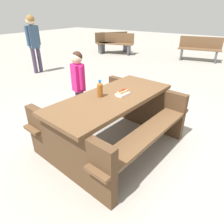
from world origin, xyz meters
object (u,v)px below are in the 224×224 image
object	(u,v)px
park_bench_far	(116,43)
picnic_table	(112,117)
park_bench_near	(200,48)
park_bench_mid	(112,42)
hotdog_tray	(123,93)
soda_bottle	(100,89)
child_in_coat	(78,78)
bystander_adult	(33,37)

from	to	relation	value
park_bench_far	picnic_table	bearing A→B (deg)	-146.80
park_bench_near	park_bench_mid	size ratio (longest dim) A/B	1.07
hotdog_tray	park_bench_near	xyz separation A→B (m)	(6.08, 0.43, -0.33)
soda_bottle	child_in_coat	world-z (taller)	child_in_coat
hotdog_tray	park_bench_mid	xyz separation A→B (m)	(5.57, 4.02, -0.33)
hotdog_tray	park_bench_mid	bearing A→B (deg)	35.80
park_bench_far	bystander_adult	bearing A→B (deg)	174.81
picnic_table	bystander_adult	world-z (taller)	bystander_adult
park_bench_near	hotdog_tray	bearing A→B (deg)	-175.95
park_bench_mid	picnic_table	bearing A→B (deg)	-145.36
picnic_table	hotdog_tray	size ratio (longest dim) A/B	9.95
park_bench_near	park_bench_mid	bearing A→B (deg)	98.18
hotdog_tray	child_in_coat	distance (m)	1.01
picnic_table	child_in_coat	world-z (taller)	child_in_coat
park_bench_near	soda_bottle	bearing A→B (deg)	-178.01
hotdog_tray	park_bench_far	world-z (taller)	park_bench_far
soda_bottle	child_in_coat	distance (m)	0.89
picnic_table	park_bench_mid	size ratio (longest dim) A/B	1.33
soda_bottle	picnic_table	bearing A→B (deg)	-53.96
hotdog_tray	park_bench_far	xyz separation A→B (m)	(5.42, 3.71, -0.33)
picnic_table	park_bench_mid	world-z (taller)	park_bench_mid
soda_bottle	park_bench_far	bearing A→B (deg)	31.89
hotdog_tray	child_in_coat	xyz separation A→B (m)	(0.21, 0.99, -0.03)
soda_bottle	child_in_coat	bearing A→B (deg)	61.94
park_bench_mid	park_bench_far	distance (m)	0.34
soda_bottle	park_bench_mid	bearing A→B (deg)	33.38
picnic_table	park_bench_near	world-z (taller)	park_bench_near
soda_bottle	park_bench_near	bearing A→B (deg)	1.99
picnic_table	park_bench_near	size ratio (longest dim) A/B	1.25
park_bench_near	park_bench_far	bearing A→B (deg)	101.45
park_bench_mid	bystander_adult	world-z (taller)	bystander_adult
picnic_table	hotdog_tray	world-z (taller)	hotdog_tray
picnic_table	bystander_adult	distance (m)	4.37
soda_bottle	hotdog_tray	world-z (taller)	soda_bottle
picnic_table	child_in_coat	distance (m)	1.01
child_in_coat	park_bench_mid	world-z (taller)	child_in_coat
hotdog_tray	bystander_adult	size ratio (longest dim) A/B	0.12
hotdog_tray	park_bench_near	world-z (taller)	park_bench_near
child_in_coat	soda_bottle	bearing A→B (deg)	-118.06
child_in_coat	bystander_adult	world-z (taller)	bystander_adult
park_bench_mid	bystander_adult	xyz separation A→B (m)	(-3.94, 0.04, 0.58)
park_bench_near	park_bench_far	xyz separation A→B (m)	(-0.66, 3.28, 0.00)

